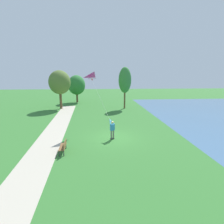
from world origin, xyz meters
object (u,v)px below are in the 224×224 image
object	(u,v)px
tree_treeline_center	(60,82)
tree_lakeside_near	(125,80)
park_bench_near_walkway	(63,146)
person_kite_flyer	(112,128)
flying_kite	(94,76)
tree_treeline_right	(77,85)

from	to	relation	value
tree_treeline_center	tree_lakeside_near	size ratio (longest dim) A/B	0.92
park_bench_near_walkway	tree_treeline_center	xyz separation A→B (m)	(-4.09, 18.21, 4.15)
person_kite_flyer	tree_lakeside_near	size ratio (longest dim) A/B	0.25
park_bench_near_walkway	tree_lakeside_near	xyz separation A→B (m)	(7.35, 17.70, 4.52)
flying_kite	tree_treeline_right	world-z (taller)	flying_kite
tree_treeline_right	tree_lakeside_near	bearing A→B (deg)	-39.15
tree_treeline_center	tree_lakeside_near	bearing A→B (deg)	-2.51
park_bench_near_walkway	flying_kite	bearing A→B (deg)	68.00
person_kite_flyer	tree_treeline_right	world-z (taller)	tree_treeline_right
park_bench_near_walkway	person_kite_flyer	bearing A→B (deg)	32.62
person_kite_flyer	tree_lakeside_near	distance (m)	16.02
park_bench_near_walkway	tree_treeline_center	size ratio (longest dim) A/B	0.23
tree_lakeside_near	tree_treeline_center	bearing A→B (deg)	177.49
person_kite_flyer	park_bench_near_walkway	bearing A→B (deg)	-147.38
person_kite_flyer	tree_lakeside_near	bearing A→B (deg)	77.53
tree_lakeside_near	flying_kite	bearing A→B (deg)	-112.79
tree_treeline_right	tree_lakeside_near	xyz separation A→B (m)	(9.48, -7.72, 1.22)
tree_treeline_right	tree_treeline_center	distance (m)	7.53
park_bench_near_walkway	tree_treeline_center	distance (m)	19.12
person_kite_flyer	flying_kite	distance (m)	5.95
tree_treeline_right	tree_lakeside_near	size ratio (longest dim) A/B	0.81
tree_treeline_center	flying_kite	bearing A→B (deg)	-62.77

